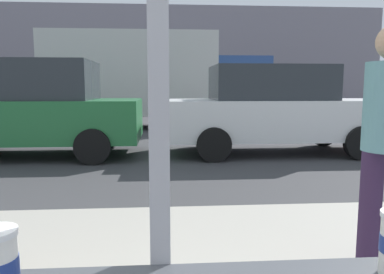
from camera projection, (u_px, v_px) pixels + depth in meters
ground_plane at (163, 145)px, 8.93m from camera, size 60.00×60.00×0.00m
building_facade_far at (163, 58)px, 24.11m from camera, size 28.00×1.20×6.38m
parked_car_green at (36, 109)px, 7.46m from camera, size 4.10×2.08×1.87m
parked_car_white at (274, 110)px, 7.82m from camera, size 4.51×1.92×1.79m
box_truck at (152, 77)px, 12.77m from camera, size 7.31×2.44×3.11m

